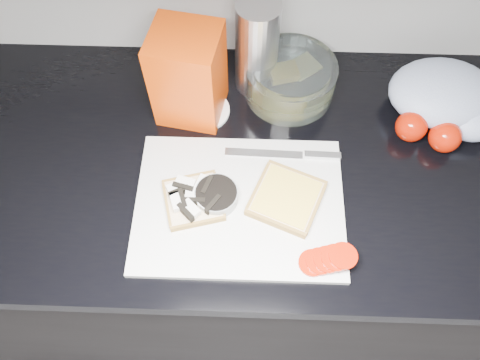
{
  "coord_description": "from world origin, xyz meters",
  "views": [
    {
      "loc": [
        -0.13,
        0.68,
        1.71
      ],
      "look_at": [
        -0.14,
        1.11,
        0.95
      ],
      "focal_mm": 35.0,
      "sensor_mm": 36.0,
      "label": 1
    }
  ],
  "objects_px": {
    "cutting_board": "(239,205)",
    "steel_canister": "(257,48)",
    "glass_bowl": "(290,79)",
    "bread_bag": "(189,75)"
  },
  "relations": [
    {
      "from": "cutting_board",
      "to": "steel_canister",
      "type": "height_order",
      "value": "steel_canister"
    },
    {
      "from": "glass_bowl",
      "to": "bread_bag",
      "type": "relative_size",
      "value": 0.95
    },
    {
      "from": "cutting_board",
      "to": "glass_bowl",
      "type": "relative_size",
      "value": 2.04
    },
    {
      "from": "cutting_board",
      "to": "steel_canister",
      "type": "relative_size",
      "value": 1.86
    },
    {
      "from": "cutting_board",
      "to": "bread_bag",
      "type": "xyz_separation_m",
      "value": [
        -0.11,
        0.24,
        0.1
      ]
    },
    {
      "from": "cutting_board",
      "to": "glass_bowl",
      "type": "xyz_separation_m",
      "value": [
        0.1,
        0.29,
        0.03
      ]
    },
    {
      "from": "cutting_board",
      "to": "steel_canister",
      "type": "xyz_separation_m",
      "value": [
        0.03,
        0.31,
        0.1
      ]
    },
    {
      "from": "glass_bowl",
      "to": "steel_canister",
      "type": "xyz_separation_m",
      "value": [
        -0.07,
        0.02,
        0.07
      ]
    },
    {
      "from": "cutting_board",
      "to": "glass_bowl",
      "type": "height_order",
      "value": "glass_bowl"
    },
    {
      "from": "cutting_board",
      "to": "bread_bag",
      "type": "distance_m",
      "value": 0.28
    }
  ]
}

